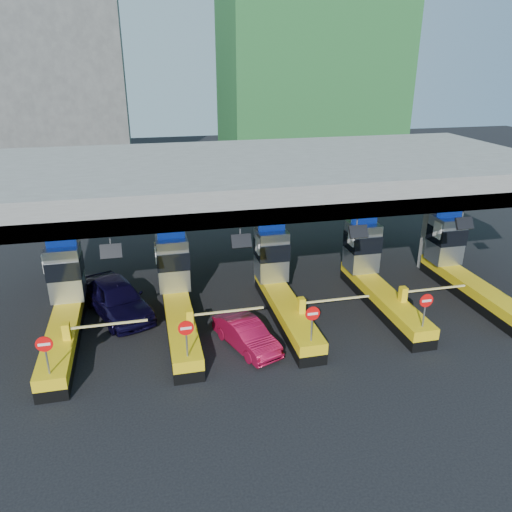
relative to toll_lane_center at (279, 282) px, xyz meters
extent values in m
plane|color=black|center=(0.00, -0.28, -1.40)|extent=(120.00, 120.00, 0.00)
cube|color=slate|center=(0.00, 2.72, 4.85)|extent=(28.00, 12.00, 1.50)
cube|color=#4C4C49|center=(0.00, -2.98, 4.45)|extent=(28.00, 0.60, 0.70)
cube|color=slate|center=(-10.00, 2.72, 1.35)|extent=(1.00, 1.00, 5.50)
cube|color=slate|center=(0.00, 2.72, 1.35)|extent=(1.00, 1.00, 5.50)
cube|color=slate|center=(10.00, 2.72, 1.35)|extent=(1.00, 1.00, 5.50)
cylinder|color=slate|center=(-7.50, -2.98, 3.85)|extent=(0.06, 0.06, 0.50)
cube|color=black|center=(-7.50, -3.18, 3.50)|extent=(0.80, 0.38, 0.54)
cylinder|color=slate|center=(-2.50, -2.98, 3.85)|extent=(0.06, 0.06, 0.50)
cube|color=black|center=(-2.50, -3.18, 3.50)|extent=(0.80, 0.38, 0.54)
cylinder|color=slate|center=(2.50, -2.98, 3.85)|extent=(0.06, 0.06, 0.50)
cube|color=black|center=(2.50, -3.18, 3.50)|extent=(0.80, 0.38, 0.54)
cylinder|color=slate|center=(7.50, -2.98, 3.85)|extent=(0.06, 0.06, 0.50)
cube|color=black|center=(7.50, -3.18, 3.50)|extent=(0.80, 0.38, 0.54)
cube|color=black|center=(-10.00, -1.28, -1.15)|extent=(1.20, 8.00, 0.50)
cube|color=#E5B70C|center=(-10.00, -1.28, -0.65)|extent=(1.20, 8.00, 0.50)
cube|color=#9EA3A8|center=(-10.00, 1.52, 0.90)|extent=(1.50, 1.50, 2.60)
cube|color=black|center=(-10.00, 1.50, 1.20)|extent=(1.56, 1.56, 0.90)
cube|color=#0C2DBF|center=(-10.00, 1.52, 2.48)|extent=(1.30, 0.35, 0.55)
cube|color=white|center=(-10.80, 1.22, 1.60)|extent=(0.06, 0.70, 0.90)
cylinder|color=slate|center=(-10.00, -4.88, 0.25)|extent=(0.07, 0.07, 1.30)
cylinder|color=red|center=(-10.00, -4.91, 0.85)|extent=(0.60, 0.04, 0.60)
cube|color=white|center=(-10.00, -4.93, 0.85)|extent=(0.42, 0.02, 0.10)
cube|color=#E5B70C|center=(-9.65, -2.48, -0.05)|extent=(0.30, 0.35, 0.70)
cube|color=white|center=(-8.00, -2.48, 0.05)|extent=(3.20, 0.08, 0.08)
cube|color=black|center=(-5.00, -1.28, -1.15)|extent=(1.20, 8.00, 0.50)
cube|color=#E5B70C|center=(-5.00, -1.28, -0.65)|extent=(1.20, 8.00, 0.50)
cube|color=#9EA3A8|center=(-5.00, 1.52, 0.90)|extent=(1.50, 1.50, 2.60)
cube|color=black|center=(-5.00, 1.50, 1.20)|extent=(1.56, 1.56, 0.90)
cube|color=#0C2DBF|center=(-5.00, 1.52, 2.48)|extent=(1.30, 0.35, 0.55)
cube|color=white|center=(-5.80, 1.22, 1.60)|extent=(0.06, 0.70, 0.90)
cylinder|color=slate|center=(-5.00, -4.88, 0.25)|extent=(0.07, 0.07, 1.30)
cylinder|color=red|center=(-5.00, -4.91, 0.85)|extent=(0.60, 0.04, 0.60)
cube|color=white|center=(-5.00, -4.93, 0.85)|extent=(0.42, 0.02, 0.10)
cube|color=#E5B70C|center=(-4.65, -2.48, -0.05)|extent=(0.30, 0.35, 0.70)
cube|color=white|center=(-3.00, -2.48, 0.05)|extent=(3.20, 0.08, 0.08)
cube|color=black|center=(0.00, -1.28, -1.15)|extent=(1.20, 8.00, 0.50)
cube|color=#E5B70C|center=(0.00, -1.28, -0.65)|extent=(1.20, 8.00, 0.50)
cube|color=#9EA3A8|center=(0.00, 1.52, 0.90)|extent=(1.50, 1.50, 2.60)
cube|color=black|center=(0.00, 1.50, 1.20)|extent=(1.56, 1.56, 0.90)
cube|color=#0C2DBF|center=(0.00, 1.52, 2.48)|extent=(1.30, 0.35, 0.55)
cube|color=white|center=(-0.80, 1.22, 1.60)|extent=(0.06, 0.70, 0.90)
cylinder|color=slate|center=(0.00, -4.88, 0.25)|extent=(0.07, 0.07, 1.30)
cylinder|color=red|center=(0.00, -4.91, 0.85)|extent=(0.60, 0.04, 0.60)
cube|color=white|center=(0.00, -4.93, 0.85)|extent=(0.42, 0.02, 0.10)
cube|color=#E5B70C|center=(0.35, -2.48, -0.05)|extent=(0.30, 0.35, 0.70)
cube|color=white|center=(2.00, -2.48, 0.05)|extent=(3.20, 0.08, 0.08)
cube|color=black|center=(5.00, -1.28, -1.15)|extent=(1.20, 8.00, 0.50)
cube|color=#E5B70C|center=(5.00, -1.28, -0.65)|extent=(1.20, 8.00, 0.50)
cube|color=#9EA3A8|center=(5.00, 1.52, 0.90)|extent=(1.50, 1.50, 2.60)
cube|color=black|center=(5.00, 1.50, 1.20)|extent=(1.56, 1.56, 0.90)
cube|color=#0C2DBF|center=(5.00, 1.52, 2.48)|extent=(1.30, 0.35, 0.55)
cube|color=white|center=(4.20, 1.22, 1.60)|extent=(0.06, 0.70, 0.90)
cylinder|color=slate|center=(5.00, -4.88, 0.25)|extent=(0.07, 0.07, 1.30)
cylinder|color=red|center=(5.00, -4.91, 0.85)|extent=(0.60, 0.04, 0.60)
cube|color=white|center=(5.00, -4.93, 0.85)|extent=(0.42, 0.02, 0.10)
cube|color=#E5B70C|center=(5.35, -2.48, -0.05)|extent=(0.30, 0.35, 0.70)
cube|color=white|center=(7.00, -2.48, 0.05)|extent=(3.20, 0.08, 0.08)
cube|color=black|center=(10.00, -1.28, -1.15)|extent=(1.20, 8.00, 0.50)
cube|color=#E5B70C|center=(10.00, -1.28, -0.65)|extent=(1.20, 8.00, 0.50)
cube|color=#9EA3A8|center=(10.00, 1.52, 0.90)|extent=(1.50, 1.50, 2.60)
cube|color=black|center=(10.00, 1.50, 1.20)|extent=(1.56, 1.56, 0.90)
cube|color=#0C2DBF|center=(10.00, 1.52, 2.48)|extent=(1.30, 0.35, 0.55)
cube|color=white|center=(9.20, 1.22, 1.60)|extent=(0.06, 0.70, 0.90)
cube|color=#E5B70C|center=(10.35, -2.48, -0.05)|extent=(0.30, 0.35, 0.70)
cube|color=#1E5926|center=(12.00, 31.72, 12.60)|extent=(18.00, 12.00, 28.00)
cube|color=#4C4C49|center=(-14.00, 35.72, 7.60)|extent=(14.00, 10.00, 18.00)
imported|color=black|center=(-7.79, 1.12, -0.50)|extent=(3.96, 5.69, 1.80)
imported|color=maroon|center=(-2.33, -3.21, -0.78)|extent=(2.56, 3.98, 1.24)
camera|label=1|loc=(-6.14, -21.41, 10.28)|focal=35.00mm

